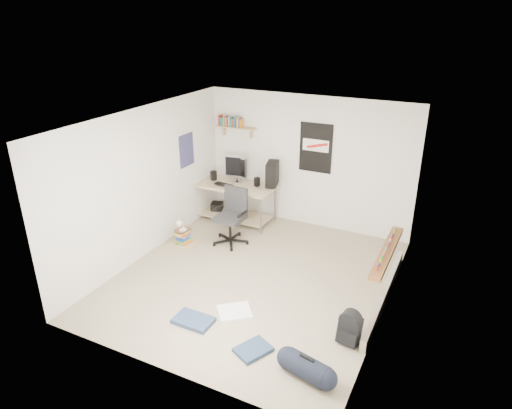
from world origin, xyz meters
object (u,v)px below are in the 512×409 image
at_px(office_chair, 230,218).
at_px(backpack, 349,330).
at_px(book_stack, 183,236).
at_px(duffel_bag, 306,367).
at_px(desk, 232,202).

bearing_deg(office_chair, backpack, -29.03).
height_order(office_chair, backpack, office_chair).
bearing_deg(office_chair, book_stack, -148.09).
relative_size(duffel_bag, book_stack, 1.17).
bearing_deg(book_stack, backpack, -20.85).
distance_m(desk, book_stack, 1.34).
relative_size(desk, book_stack, 3.80).
relative_size(office_chair, backpack, 2.81).
xyz_separation_m(backpack, book_stack, (-3.40, 1.29, -0.05)).
relative_size(desk, backpack, 4.74).
relative_size(backpack, book_stack, 0.80).
bearing_deg(backpack, office_chair, 156.02).
distance_m(desk, duffel_bag, 4.42).
height_order(duffel_bag, book_stack, duffel_bag).
xyz_separation_m(backpack, duffel_bag, (-0.28, -0.79, -0.06)).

